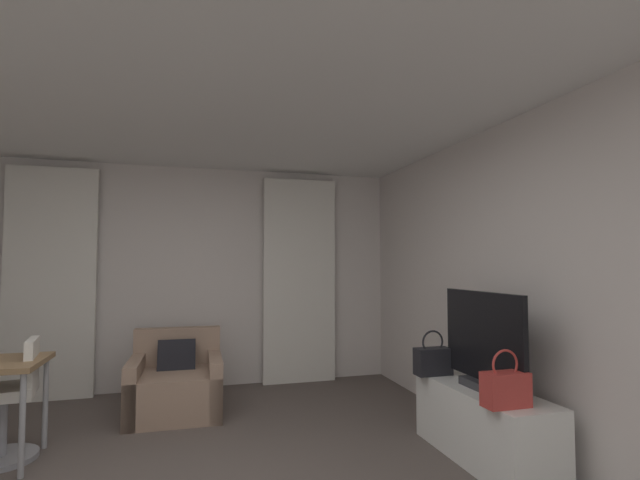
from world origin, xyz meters
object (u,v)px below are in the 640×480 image
object	(u,v)px
handbag_primary	(433,360)
tv_flatscreen	(483,343)
armchair	(176,385)
desk_chair	(10,406)
tv_console	(483,424)
handbag_secondary	(506,388)

from	to	relation	value
handbag_primary	tv_flatscreen	bearing A→B (deg)	-72.79
armchair	tv_flatscreen	world-z (taller)	tv_flatscreen
armchair	tv_flatscreen	size ratio (longest dim) A/B	0.96
tv_flatscreen	desk_chair	bearing A→B (deg)	163.71
desk_chair	handbag_primary	size ratio (longest dim) A/B	2.39
armchair	desk_chair	bearing A→B (deg)	-146.81
tv_flatscreen	tv_console	bearing A→B (deg)	90.00
armchair	desk_chair	world-z (taller)	desk_chair
handbag_secondary	handbag_primary	bearing A→B (deg)	91.18
armchair	tv_console	xyz separation A→B (m)	(2.22, -1.73, -0.01)
armchair	desk_chair	size ratio (longest dim) A/B	0.98
tv_console	handbag_secondary	size ratio (longest dim) A/B	3.34
tv_flatscreen	handbag_primary	distance (m)	0.54
desk_chair	handbag_primary	world-z (taller)	handbag_primary
tv_console	handbag_secondary	xyz separation A→B (m)	(-0.13, -0.43, 0.38)
armchair	tv_console	size ratio (longest dim) A/B	0.70
tv_console	handbag_secondary	bearing A→B (deg)	-106.96
handbag_secondary	tv_console	bearing A→B (deg)	73.04
desk_chair	tv_flatscreen	distance (m)	3.55
armchair	desk_chair	xyz separation A→B (m)	(-1.16, -0.76, 0.12)
armchair	handbag_secondary	distance (m)	3.03
desk_chair	tv_console	bearing A→B (deg)	-16.03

